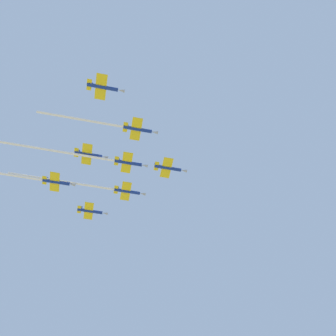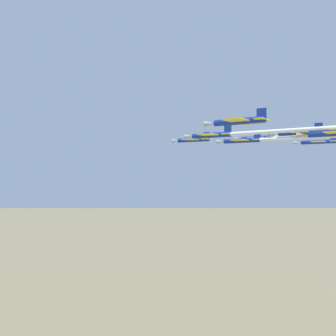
{
  "view_description": "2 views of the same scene",
  "coord_description": "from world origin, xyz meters",
  "px_view_note": "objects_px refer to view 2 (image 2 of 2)",
  "views": [
    {
      "loc": [
        33.46,
        -78.79,
        3.71
      ],
      "look_at": [
        -3.04,
        -16.35,
        113.0
      ],
      "focal_mm": 39.46,
      "sensor_mm": 36.0,
      "label": 1
    },
    {
      "loc": [
        -99.99,
        11.76,
        105.17
      ],
      "look_at": [
        0.55,
        -10.13,
        105.4
      ],
      "focal_mm": 39.97,
      "sensor_mm": 36.0,
      "label": 2
    }
  ],
  "objects_px": {
    "jet_port_inner": "(265,132)",
    "jet_starboard_inner": "(288,137)",
    "jet_lead": "(193,140)",
    "jet_port_outer": "(299,138)",
    "jet_port_trail": "(299,133)",
    "jet_starboard_outer": "(238,121)",
    "jet_center_rear": "(317,142)"
  },
  "relations": [
    {
      "from": "jet_lead",
      "to": "jet_port_outer",
      "type": "bearing_deg",
      "value": -90.0
    },
    {
      "from": "jet_lead",
      "to": "jet_starboard_inner",
      "type": "bearing_deg",
      "value": -59.28
    },
    {
      "from": "jet_lead",
      "to": "jet_center_rear",
      "type": "distance_m",
      "value": 36.36
    },
    {
      "from": "jet_port_inner",
      "to": "jet_starboard_inner",
      "type": "bearing_deg",
      "value": 8.76
    },
    {
      "from": "jet_lead",
      "to": "jet_center_rear",
      "type": "relative_size",
      "value": 1.0
    },
    {
      "from": "jet_lead",
      "to": "jet_port_outer",
      "type": "height_order",
      "value": "jet_lead"
    },
    {
      "from": "jet_port_outer",
      "to": "jet_starboard_outer",
      "type": "distance_m",
      "value": 25.89
    },
    {
      "from": "jet_starboard_inner",
      "to": "jet_port_outer",
      "type": "relative_size",
      "value": 0.75
    },
    {
      "from": "jet_starboard_outer",
      "to": "jet_starboard_inner",
      "type": "bearing_deg",
      "value": 6.04
    },
    {
      "from": "jet_starboard_outer",
      "to": "jet_port_trail",
      "type": "relative_size",
      "value": 1.0
    },
    {
      "from": "jet_port_trail",
      "to": "jet_port_outer",
      "type": "bearing_deg",
      "value": -90.0
    },
    {
      "from": "jet_port_inner",
      "to": "jet_port_trail",
      "type": "height_order",
      "value": "jet_port_trail"
    },
    {
      "from": "jet_lead",
      "to": "jet_port_trail",
      "type": "xyz_separation_m",
      "value": [
        -21.21,
        -18.71,
        0.35
      ]
    },
    {
      "from": "jet_lead",
      "to": "jet_port_outer",
      "type": "relative_size",
      "value": 0.26
    },
    {
      "from": "jet_starboard_outer",
      "to": "jet_lead",
      "type": "bearing_deg",
      "value": 45.0
    },
    {
      "from": "jet_port_inner",
      "to": "jet_starboard_inner",
      "type": "xyz_separation_m",
      "value": [
        19.98,
        -16.66,
        1.07
      ]
    },
    {
      "from": "jet_starboard_inner",
      "to": "jet_port_outer",
      "type": "distance_m",
      "value": 14.63
    },
    {
      "from": "jet_port_outer",
      "to": "jet_port_trail",
      "type": "xyz_separation_m",
      "value": [
        0.12,
        0.1,
        1.19
      ]
    },
    {
      "from": "jet_lead",
      "to": "jet_starboard_outer",
      "type": "height_order",
      "value": "jet_starboard_outer"
    },
    {
      "from": "jet_starboard_outer",
      "to": "jet_center_rear",
      "type": "xyz_separation_m",
      "value": [
        34.02,
        -38.56,
        -0.57
      ]
    },
    {
      "from": "jet_starboard_outer",
      "to": "jet_center_rear",
      "type": "bearing_deg",
      "value": 0.0
    },
    {
      "from": "jet_starboard_inner",
      "to": "jet_port_trail",
      "type": "distance_m",
      "value": 14.48
    },
    {
      "from": "jet_port_inner",
      "to": "jet_starboard_inner",
      "type": "height_order",
      "value": "jet_starboard_inner"
    },
    {
      "from": "jet_port_inner",
      "to": "jet_port_outer",
      "type": "bearing_deg",
      "value": -12.48
    },
    {
      "from": "jet_port_inner",
      "to": "jet_port_outer",
      "type": "height_order",
      "value": "jet_port_inner"
    },
    {
      "from": "jet_port_inner",
      "to": "jet_port_trail",
      "type": "bearing_deg",
      "value": -11.81
    },
    {
      "from": "jet_starboard_inner",
      "to": "jet_port_outer",
      "type": "bearing_deg",
      "value": -152.1
    },
    {
      "from": "jet_lead",
      "to": "jet_port_outer",
      "type": "distance_m",
      "value": 28.45
    },
    {
      "from": "jet_port_trail",
      "to": "jet_starboard_inner",
      "type": "bearing_deg",
      "value": 27.35
    },
    {
      "from": "jet_starboard_inner",
      "to": "jet_center_rear",
      "type": "bearing_deg",
      "value": -17.6
    },
    {
      "from": "jet_port_inner",
      "to": "jet_center_rear",
      "type": "relative_size",
      "value": 3.65
    },
    {
      "from": "jet_starboard_inner",
      "to": "jet_starboard_outer",
      "type": "relative_size",
      "value": 2.95
    }
  ]
}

